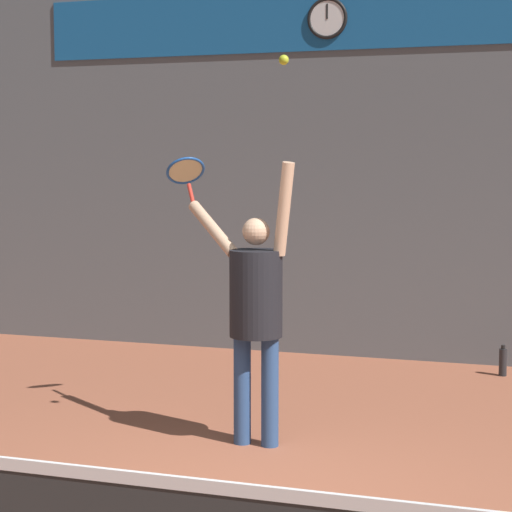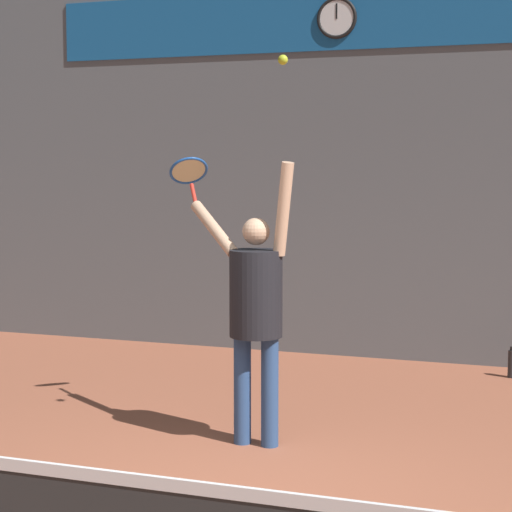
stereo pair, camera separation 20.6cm
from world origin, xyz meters
name	(u,v)px [view 2 (the right image)]	position (x,y,z in m)	size (l,w,h in m)	color
back_wall	(395,126)	(0.00, 5.07, 2.50)	(18.00, 0.10, 5.00)	slate
sponsor_banner	(396,15)	(0.00, 5.01, 3.64)	(7.81, 0.02, 0.67)	#195B9E
scoreboard_clock	(337,18)	(-0.62, 4.99, 3.64)	(0.44, 0.04, 0.44)	white
tennis_player	(255,303)	(-0.36, 1.66, 1.07)	(1.01, 0.62, 2.12)	#2D4C7F
tennis_racket	(189,173)	(-1.13, 2.22, 2.03)	(0.41, 0.41, 0.40)	red
tennis_ball	(283,60)	(-0.10, 1.53, 2.82)	(0.07, 0.07, 0.07)	#CCDB2D
water_bottle	(512,363)	(1.29, 4.56, 0.14)	(0.08, 0.08, 0.31)	#262628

